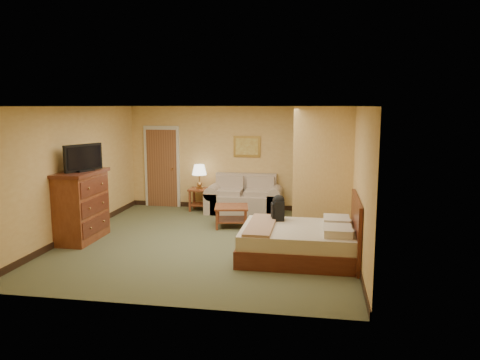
% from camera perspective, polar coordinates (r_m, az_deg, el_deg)
% --- Properties ---
extents(floor, '(6.00, 6.00, 0.00)m').
position_cam_1_polar(floor, '(9.19, -3.78, -7.48)').
color(floor, '#525638').
rests_on(floor, ground).
extents(ceiling, '(6.00, 6.00, 0.00)m').
position_cam_1_polar(ceiling, '(8.81, -3.96, 8.96)').
color(ceiling, white).
rests_on(ceiling, back_wall).
extents(back_wall, '(5.50, 0.02, 2.60)m').
position_cam_1_polar(back_wall, '(11.82, -0.47, 2.69)').
color(back_wall, '#DBAC5D').
rests_on(back_wall, floor).
extents(left_wall, '(0.02, 6.00, 2.60)m').
position_cam_1_polar(left_wall, '(9.91, -19.53, 0.93)').
color(left_wall, '#DBAC5D').
rests_on(left_wall, floor).
extents(right_wall, '(0.02, 6.00, 2.60)m').
position_cam_1_polar(right_wall, '(8.69, 14.05, 0.11)').
color(right_wall, '#DBAC5D').
rests_on(right_wall, floor).
extents(partition, '(1.20, 0.15, 2.60)m').
position_cam_1_polar(partition, '(9.58, 10.07, 1.05)').
color(partition, '#DBAC5D').
rests_on(partition, floor).
extents(door, '(0.94, 0.16, 2.10)m').
position_cam_1_polar(door, '(12.31, -9.48, 1.56)').
color(door, beige).
rests_on(door, floor).
extents(baseboard, '(5.50, 0.02, 0.12)m').
position_cam_1_polar(baseboard, '(12.01, -0.47, -3.21)').
color(baseboard, black).
rests_on(baseboard, floor).
extents(loveseat, '(1.86, 0.86, 0.94)m').
position_cam_1_polar(loveseat, '(11.51, 0.53, -2.50)').
color(loveseat, tan).
rests_on(loveseat, floor).
extents(side_table, '(0.51, 0.51, 0.56)m').
position_cam_1_polar(side_table, '(11.81, -4.94, -1.94)').
color(side_table, maroon).
rests_on(side_table, floor).
extents(table_lamp, '(0.36, 0.36, 0.60)m').
position_cam_1_polar(table_lamp, '(11.70, -4.98, 1.17)').
color(table_lamp, '#A2743B').
rests_on(table_lamp, side_table).
extents(coffee_table, '(0.82, 0.82, 0.46)m').
position_cam_1_polar(coffee_table, '(10.19, -1.04, -3.89)').
color(coffee_table, maroon).
rests_on(coffee_table, floor).
extents(wall_picture, '(0.68, 0.04, 0.53)m').
position_cam_1_polar(wall_picture, '(11.72, 0.85, 4.10)').
color(wall_picture, '#B78E3F').
rests_on(wall_picture, back_wall).
extents(dresser, '(0.67, 1.28, 1.37)m').
position_cam_1_polar(dresser, '(9.61, -18.81, -2.97)').
color(dresser, maroon).
rests_on(dresser, floor).
extents(tv, '(0.40, 0.81, 0.52)m').
position_cam_1_polar(tv, '(9.42, -18.56, 2.50)').
color(tv, black).
rests_on(tv, dresser).
extents(bed, '(1.99, 1.69, 1.10)m').
position_cam_1_polar(bed, '(8.20, 7.60, -7.41)').
color(bed, '#4B1C11').
rests_on(bed, floor).
extents(backpack, '(0.24, 0.31, 0.47)m').
position_cam_1_polar(backpack, '(8.57, 4.72, -3.27)').
color(backpack, black).
rests_on(backpack, bed).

